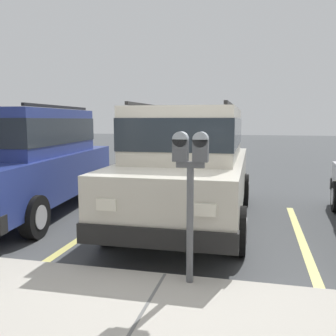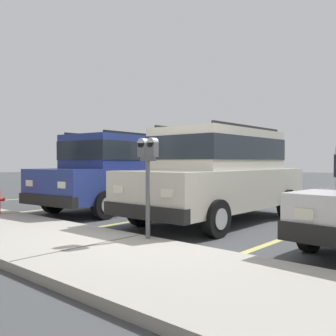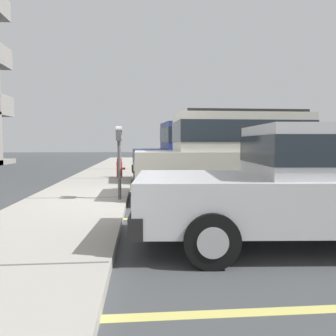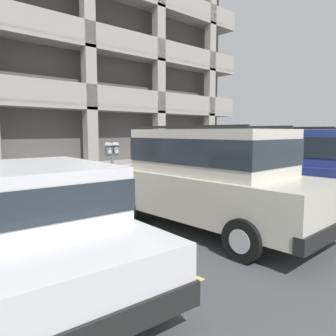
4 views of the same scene
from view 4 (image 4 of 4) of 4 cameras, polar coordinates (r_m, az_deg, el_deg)
The scene contains 8 objects.
ground_plane at distance 8.25m, azimuth -6.48°, elevation -7.53°, with size 80.00×80.00×0.10m.
sidewalk at distance 9.29m, azimuth -11.22°, elevation -5.35°, with size 40.00×2.20×0.12m.
parking_stall_lines at distance 8.33m, azimuth 8.46°, elevation -7.05°, with size 13.08×4.80×0.01m.
silver_suv at distance 6.46m, azimuth 7.09°, elevation -1.14°, with size 2.05×4.80×2.03m.
red_sedan at distance 4.52m, azimuth -22.37°, elevation -8.30°, with size 2.04×4.58×1.54m.
dark_hatchback at distance 9.09m, azimuth 19.67°, elevation 0.70°, with size 2.33×4.94×2.03m.
parking_meter_near at distance 8.16m, azimuth -9.69°, elevation 1.64°, with size 0.35×0.12×1.54m.
fire_hydrant at distance 11.55m, azimuth 8.95°, elevation -0.98°, with size 0.30×0.30×0.70m.
Camera 4 is at (-4.68, -6.50, 1.93)m, focal length 35.00 mm.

